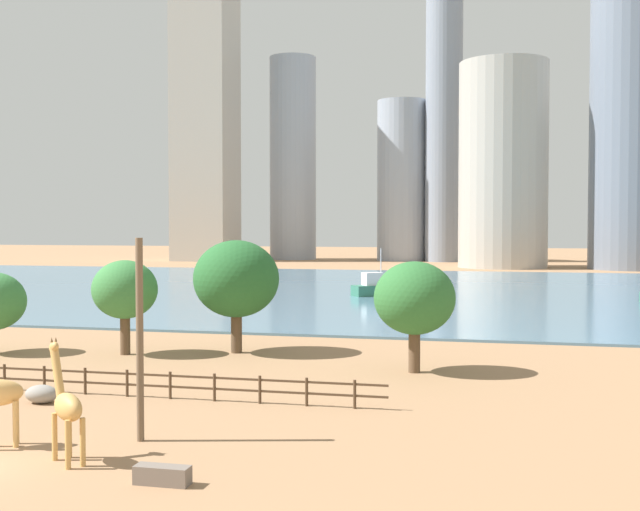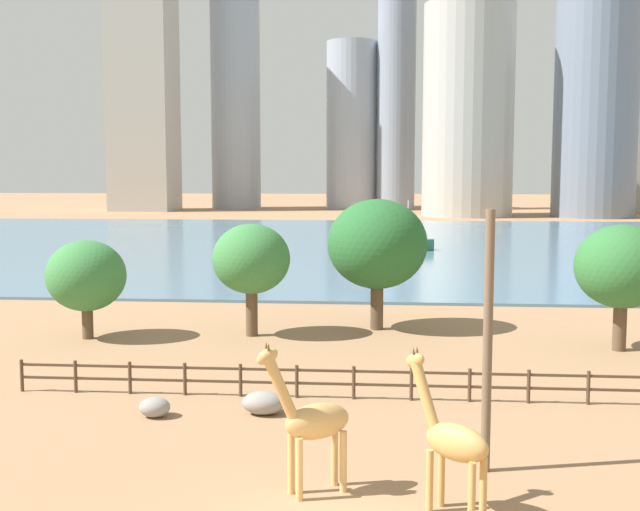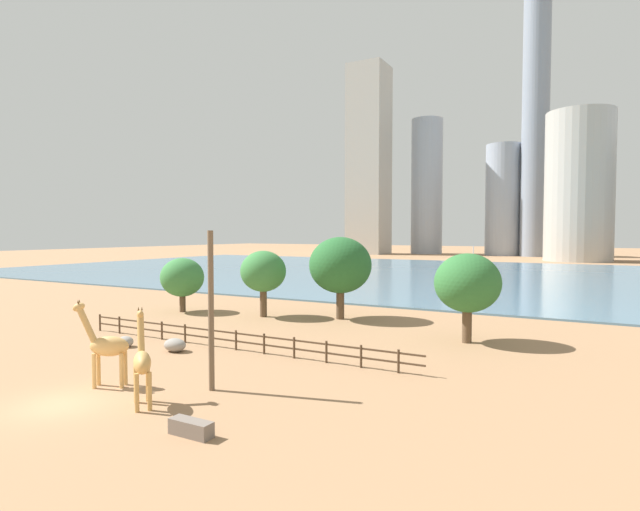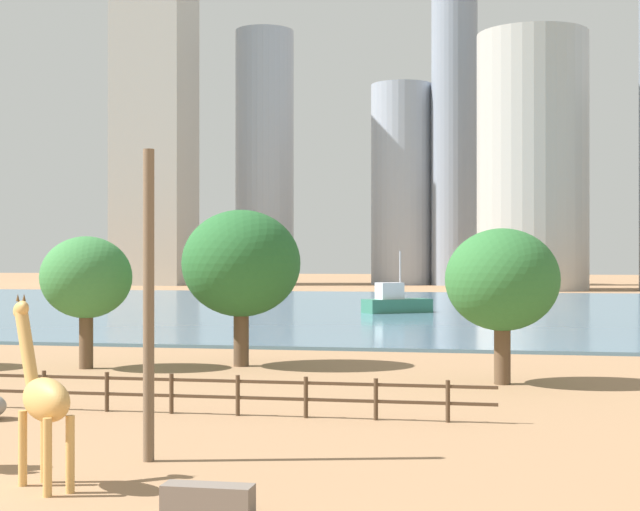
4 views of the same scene
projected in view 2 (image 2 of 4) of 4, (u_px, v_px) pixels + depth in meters
The scene contains 19 objects.
ground_plane at pixel (373, 242), 98.63m from camera, with size 400.00×400.00×0.00m, color #9E7551.
harbor_water at pixel (373, 244), 95.65m from camera, with size 180.00×86.00×0.20m, color slate.
giraffe_tall at pixel (452, 441), 20.54m from camera, with size 2.37×2.07×4.24m.
giraffe_companion at pixel (312, 421), 21.88m from camera, with size 2.66×1.88×4.37m.
utility_pole at pixel (488, 342), 23.34m from camera, with size 0.28×0.28×7.77m, color brown.
boulder_near_fence at pixel (155, 407), 28.92m from camera, with size 1.13×0.96×0.72m, color gray.
boulder_by_pole at pixel (264, 403), 29.23m from camera, with size 1.57×1.13×0.85m, color gray.
enclosure_fence at pixel (336, 379), 31.19m from camera, with size 26.12×0.14×1.30m.
tree_left_large at pixel (622, 267), 39.16m from camera, with size 4.56×4.56×6.24m.
tree_center_broad at pixel (251, 260), 42.68m from camera, with size 4.16×4.16×6.04m.
tree_right_tall at pixel (377, 244), 44.36m from camera, with size 5.54×5.54×7.30m.
tree_left_small at pixel (86, 276), 42.05m from camera, with size 4.16×4.16×5.23m.
boat_ferry at pixel (404, 243), 85.96m from camera, with size 6.19×5.30×5.45m.
skyline_tower_needle at pixel (142, 53), 173.11m from camera, with size 13.09×12.98×67.84m, color #ADA89E.
skyline_block_central at pixel (352, 126), 180.96m from camera, with size 11.52×11.52×37.43m, color #939EAD.
skyline_tower_glass at pixel (638, 105), 169.24m from camera, with size 13.01×10.79×45.07m, color #ADA89E.
skyline_block_left at pixel (236, 102), 183.80m from camera, with size 11.30×11.30×48.98m, color #939EAD.
skyline_tower_short at pixel (597, 62), 148.89m from camera, with size 15.33×15.33×57.69m, color slate.
skyline_block_wide at pixel (468, 111), 153.00m from camera, with size 17.27×17.27×40.06m, color #ADA89E.
Camera 2 is at (1.57, -18.45, 8.89)m, focal length 45.00 mm.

